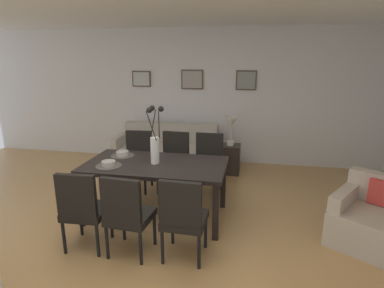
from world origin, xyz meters
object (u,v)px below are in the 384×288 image
at_px(dining_chair_far_left, 127,212).
at_px(armchair, 375,220).
at_px(bowl_near_right, 122,153).
at_px(side_table, 230,159).
at_px(framed_picture_right, 246,80).
at_px(framed_picture_center, 192,80).
at_px(dining_chair_mid_right, 208,161).
at_px(sofa, 167,153).
at_px(dining_chair_near_right, 138,157).
at_px(dining_table, 156,169).
at_px(centerpiece_vase, 155,142).
at_px(dining_chair_mid_left, 183,215).
at_px(table_lamp, 231,125).
at_px(dining_chair_near_left, 83,207).
at_px(dining_chair_far_right, 174,159).
at_px(framed_picture_left, 141,79).
at_px(bowl_near_left, 108,163).

distance_m(dining_chair_far_left, armchair, 2.75).
distance_m(bowl_near_right, side_table, 2.18).
relative_size(bowl_near_right, framed_picture_right, 0.44).
height_order(dining_chair_far_left, framed_picture_center, framed_picture_center).
bearing_deg(dining_chair_mid_right, sofa, 133.09).
distance_m(dining_chair_near_right, armchair, 3.35).
bearing_deg(dining_table, dining_chair_far_left, -91.69).
height_order(centerpiece_vase, bowl_near_right, centerpiece_vase).
distance_m(dining_chair_near_right, dining_chair_mid_left, 2.08).
bearing_deg(sofa, table_lamp, -3.49).
distance_m(dining_chair_near_left, framed_picture_right, 3.88).
xyz_separation_m(dining_chair_near_left, framed_picture_center, (0.54, 3.36, 1.12)).
distance_m(dining_table, dining_chair_far_right, 0.92).
relative_size(dining_chair_far_left, framed_picture_right, 2.39).
relative_size(dining_chair_far_left, armchair, 0.83).
bearing_deg(bowl_near_right, framed_picture_left, 102.42).
height_order(dining_chair_far_right, sofa, dining_chair_far_right).
distance_m(dining_chair_far_left, table_lamp, 2.91).
xyz_separation_m(bowl_near_right, framed_picture_center, (0.54, 2.25, 0.85)).
relative_size(dining_table, dining_chair_mid_left, 1.96).
distance_m(dining_chair_near_right, framed_picture_left, 2.01).
xyz_separation_m(sofa, framed_picture_center, (0.38, 0.55, 1.35)).
distance_m(centerpiece_vase, framed_picture_center, 2.54).
bearing_deg(dining_chair_mid_left, bowl_near_right, 135.10).
bearing_deg(dining_chair_mid_right, armchair, -27.55).
xyz_separation_m(bowl_near_left, framed_picture_center, (0.54, 2.69, 0.85)).
height_order(bowl_near_left, armchair, bowl_near_left).
distance_m(sofa, framed_picture_center, 1.51).
distance_m(bowl_near_left, framed_picture_left, 2.86).
bearing_deg(dining_chair_far_left, table_lamp, 72.91).
relative_size(table_lamp, framed_picture_right, 1.32).
xyz_separation_m(bowl_near_left, armchair, (3.15, 0.06, -0.49)).
xyz_separation_m(dining_chair_mid_right, framed_picture_right, (0.48, 1.55, 1.12)).
bearing_deg(framed_picture_left, framed_picture_center, -0.00).
xyz_separation_m(centerpiece_vase, side_table, (0.82, 1.84, -0.76)).
distance_m(dining_table, centerpiece_vase, 0.36).
relative_size(framed_picture_left, framed_picture_right, 0.99).
distance_m(dining_chair_mid_left, framed_picture_left, 3.87).
distance_m(dining_chair_near_left, bowl_near_right, 1.15).
height_order(bowl_near_left, bowl_near_right, same).
relative_size(dining_chair_near_right, sofa, 0.50).
xyz_separation_m(framed_picture_center, framed_picture_right, (1.04, 0.00, 0.00)).
distance_m(dining_chair_mid_left, table_lamp, 2.76).
relative_size(dining_chair_far_right, armchair, 0.83).
relative_size(dining_chair_near_right, bowl_near_right, 5.41).
xyz_separation_m(dining_chair_far_right, framed_picture_left, (-1.06, 1.56, 1.12)).
relative_size(dining_table, dining_chair_mid_right, 1.96).
height_order(dining_chair_near_right, dining_chair_mid_right, same).
relative_size(bowl_near_right, table_lamp, 0.33).
height_order(dining_chair_far_left, framed_picture_right, framed_picture_right).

